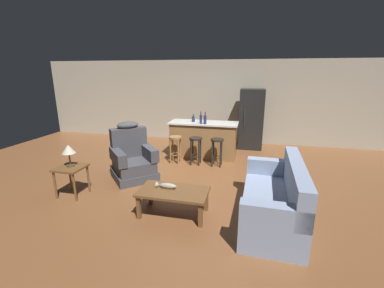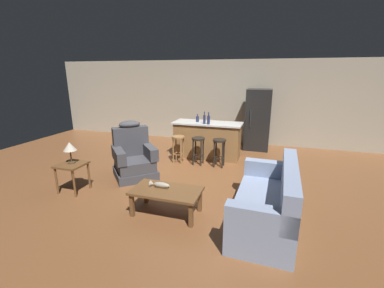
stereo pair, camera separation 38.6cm
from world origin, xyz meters
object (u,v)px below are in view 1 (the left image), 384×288
object	(u,v)px
bar_stool_middle	(196,146)
kitchen_island	(203,140)
bar_stool_left	(175,145)
bottle_tall_green	(205,120)
recliner_near_lamp	(133,159)
refrigerator	(251,119)
end_table	(71,172)
bottle_wine_dark	(201,119)
bar_stool_right	(217,147)
table_lamp	(69,150)
bottle_short_amber	(193,119)
coffee_table	(173,194)
fish_figurine	(166,186)
couch	(276,200)

from	to	relation	value
bar_stool_middle	kitchen_island	bearing A→B (deg)	83.67
bar_stool_left	bottle_tall_green	world-z (taller)	bottle_tall_green
recliner_near_lamp	bar_stool_middle	bearing A→B (deg)	92.04
bar_stool_left	refrigerator	world-z (taller)	refrigerator
end_table	bottle_tall_green	size ratio (longest dim) A/B	1.84
end_table	refrigerator	xyz separation A→B (m)	(3.14, 4.00, 0.42)
bottle_wine_dark	recliner_near_lamp	bearing A→B (deg)	-127.39
bar_stool_middle	bottle_tall_green	bearing A→B (deg)	68.76
end_table	bar_stool_left	xyz separation A→B (m)	(1.33, 2.17, 0.01)
recliner_near_lamp	bar_stool_right	distance (m)	2.01
bottle_tall_green	bottle_wine_dark	distance (m)	0.12
end_table	kitchen_island	size ratio (longest dim) A/B	0.31
bar_stool_left	bar_stool_right	distance (m)	1.05
table_lamp	bottle_wine_dark	distance (m)	3.20
bottle_short_amber	refrigerator	bearing A→B (deg)	38.92
coffee_table	table_lamp	distance (m)	2.11
fish_figurine	bar_stool_left	xyz separation A→B (m)	(-0.55, 2.33, 0.01)
end_table	bottle_wine_dark	world-z (taller)	bottle_wine_dark
coffee_table	couch	xyz separation A→B (m)	(1.57, 0.21, -0.02)
bottle_wine_dark	kitchen_island	bearing A→B (deg)	80.71
refrigerator	table_lamp	bearing A→B (deg)	-128.45
coffee_table	bar_stool_right	size ratio (longest dim) A/B	1.62
table_lamp	bar_stool_right	distance (m)	3.24
bar_stool_left	bar_stool_right	world-z (taller)	same
bar_stool_left	coffee_table	bearing A→B (deg)	-73.91
couch	bar_stool_middle	size ratio (longest dim) A/B	2.83
end_table	bottle_tall_green	distance (m)	3.31
coffee_table	end_table	distance (m)	2.04
bar_stool_right	bottle_tall_green	size ratio (longest dim) A/B	2.23
couch	recliner_near_lamp	size ratio (longest dim) A/B	1.60
recliner_near_lamp	bar_stool_middle	world-z (taller)	recliner_near_lamp
table_lamp	refrigerator	xyz separation A→B (m)	(3.15, 3.97, 0.01)
recliner_near_lamp	bottle_wine_dark	world-z (taller)	bottle_wine_dark
fish_figurine	table_lamp	bearing A→B (deg)	174.13
table_lamp	bar_stool_left	distance (m)	2.56
couch	bar_stool_left	xyz separation A→B (m)	(-2.26, 2.18, 0.13)
bar_stool_right	bottle_wine_dark	bearing A→B (deg)	139.35
kitchen_island	bottle_tall_green	distance (m)	0.64
kitchen_island	bar_stool_left	bearing A→B (deg)	-133.38
kitchen_island	bar_stool_left	xyz separation A→B (m)	(-0.60, -0.63, -0.01)
recliner_near_lamp	bottle_short_amber	distance (m)	2.08
fish_figurine	bar_stool_middle	distance (m)	2.34
fish_figurine	bar_stool_right	distance (m)	2.39
bottle_tall_green	end_table	bearing A→B (deg)	-128.13
end_table	coffee_table	bearing A→B (deg)	-6.16
couch	table_lamp	size ratio (longest dim) A/B	4.70
table_lamp	bottle_short_amber	size ratio (longest dim) A/B	2.02
coffee_table	bottle_wine_dark	xyz separation A→B (m)	(-0.13, 2.81, 0.70)
couch	recliner_near_lamp	xyz separation A→B (m)	(-2.88, 1.05, 0.08)
kitchen_island	refrigerator	size ratio (longest dim) A/B	1.02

